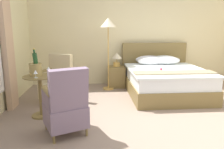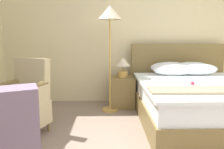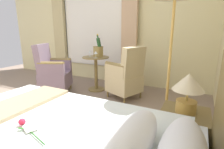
% 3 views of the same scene
% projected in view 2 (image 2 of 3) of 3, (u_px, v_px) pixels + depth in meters
% --- Properties ---
extents(wall_headboard_side, '(5.87, 0.12, 2.95)m').
position_uv_depth(wall_headboard_side, '(151.00, 27.00, 4.26)').
color(wall_headboard_side, beige).
rests_on(wall_headboard_side, ground).
extents(bed, '(1.76, 2.05, 1.15)m').
position_uv_depth(bed, '(195.00, 98.00, 3.33)').
color(bed, olive).
rests_on(bed, ground).
extents(nightstand, '(0.45, 0.42, 0.55)m').
position_uv_depth(nightstand, '(123.00, 92.00, 4.01)').
color(nightstand, olive).
rests_on(nightstand, ground).
extents(bedside_lamp, '(0.27, 0.27, 0.36)m').
position_uv_depth(bedside_lamp, '(123.00, 65.00, 3.92)').
color(bedside_lamp, gold).
rests_on(bedside_lamp, nightstand).
extents(floor_lamp_brass, '(0.39, 0.39, 1.79)m').
position_uv_depth(floor_lamp_brass, '(110.00, 20.00, 3.59)').
color(floor_lamp_brass, tan).
rests_on(floor_lamp_brass, ground).
extents(armchair_by_window, '(0.69, 0.72, 1.00)m').
position_uv_depth(armchair_by_window, '(24.00, 102.00, 2.84)').
color(armchair_by_window, olive).
rests_on(armchair_by_window, ground).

